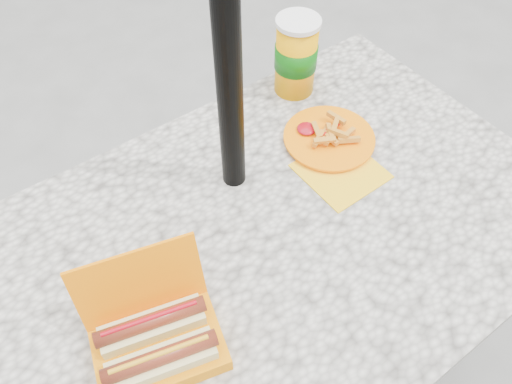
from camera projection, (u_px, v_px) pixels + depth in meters
ground at (270, 359)px, 1.61m from camera, size 60.00×60.00×0.00m
picnic_table at (277, 254)px, 1.10m from camera, size 1.20×0.80×0.75m
umbrella_pole at (227, 42)px, 0.83m from camera, size 0.05×0.05×2.20m
hotdog_box at (157, 342)px, 0.83m from camera, size 0.25×0.23×0.17m
fries_plate at (330, 140)px, 1.16m from camera, size 0.23×0.28×0.04m
soda_cup at (296, 56)px, 1.21m from camera, size 0.11×0.11×0.20m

